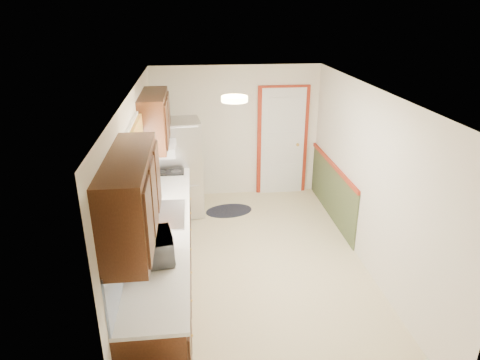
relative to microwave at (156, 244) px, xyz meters
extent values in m
cube|color=beige|center=(1.20, 1.18, -1.10)|extent=(3.20, 5.20, 0.12)
cube|color=white|center=(1.20, 1.18, 1.30)|extent=(3.20, 5.20, 0.12)
cube|color=white|center=(1.20, 3.68, 0.10)|extent=(3.20, 0.10, 2.40)
cube|color=white|center=(1.20, -1.32, 0.10)|extent=(3.20, 0.10, 2.40)
cube|color=white|center=(-0.30, 1.18, 0.10)|extent=(0.10, 5.20, 2.40)
cube|color=white|center=(2.70, 1.18, 0.10)|extent=(0.10, 5.20, 2.40)
cube|color=#3A1B0D|center=(0.00, 0.88, -0.65)|extent=(0.60, 4.00, 0.90)
cube|color=silver|center=(0.01, 0.88, -0.18)|extent=(0.63, 4.00, 0.04)
cube|color=#4F79C0|center=(-0.29, 0.88, 0.11)|extent=(0.02, 4.00, 0.55)
cube|color=#3A1B0D|center=(-0.12, -0.42, 0.72)|extent=(0.35, 1.40, 0.75)
cube|color=#3A1B0D|center=(-0.12, 2.28, 0.72)|extent=(0.35, 1.20, 0.75)
cube|color=white|center=(-0.29, 0.98, 0.52)|extent=(0.02, 1.00, 0.90)
cube|color=#D05E27|center=(-0.24, 0.98, 0.87)|extent=(0.05, 1.12, 0.24)
cube|color=#B7B7BC|center=(0.01, 0.98, -0.16)|extent=(0.52, 0.82, 0.02)
cube|color=white|center=(-0.07, 2.33, 0.27)|extent=(0.45, 0.60, 0.15)
cube|color=maroon|center=(2.05, 3.65, -0.10)|extent=(0.94, 0.05, 2.08)
cube|color=white|center=(2.05, 3.62, -0.10)|extent=(0.80, 0.04, 2.00)
cube|color=#404B2A|center=(2.69, 2.53, -0.65)|extent=(0.02, 2.30, 0.90)
cube|color=maroon|center=(2.67, 2.53, -0.18)|extent=(0.04, 2.30, 0.06)
cylinder|color=#FFD88C|center=(0.90, 0.98, 1.26)|extent=(0.30, 0.30, 0.06)
imported|color=white|center=(0.00, 0.00, 0.00)|extent=(0.35, 0.52, 0.33)
cube|color=#B7B7BC|center=(0.18, 2.93, -0.28)|extent=(0.75, 0.71, 1.64)
cylinder|color=black|center=(-0.05, 2.57, -0.37)|extent=(0.02, 0.02, 1.15)
ellipsoid|color=black|center=(0.98, 2.89, -1.10)|extent=(0.89, 0.65, 0.01)
cube|color=black|center=(0.01, 2.58, -0.15)|extent=(0.48, 0.57, 0.02)
camera|label=1|loc=(0.43, -3.82, 2.23)|focal=32.00mm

